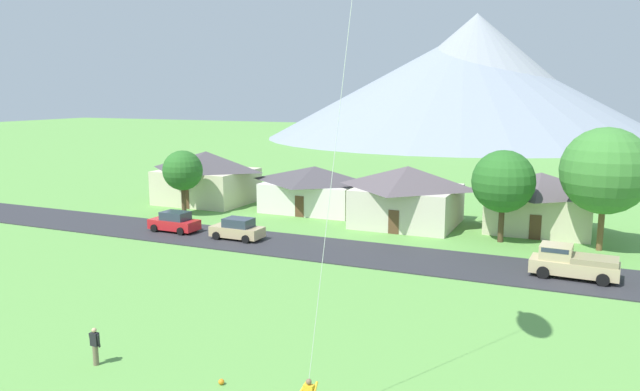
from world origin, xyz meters
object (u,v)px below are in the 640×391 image
Objects in this scene: house_left_center at (207,176)px; tree_near_left at (183,171)px; house_leftmost at (315,188)px; tree_center at (605,171)px; pickup_truck_sand_east_side at (572,262)px; soccer_ball at (221,382)px; house_right_center at (540,201)px; house_rightmost at (408,194)px; parked_car_tan_mid_west at (237,229)px; watcher_person at (95,346)px; parked_car_red_west_end at (175,222)px; tree_right_of_center at (503,181)px.

tree_near_left reaches higher than house_left_center.
tree_center is at bearing -11.67° from house_leftmost.
tree_near_left is 1.17× the size of pickup_truck_sand_east_side.
house_leftmost is at bearing 108.61° from soccer_ball.
house_rightmost is (-10.83, -2.09, 0.12)m from house_right_center.
tree_near_left is (1.94, -6.63, 1.47)m from house_left_center.
house_rightmost is 15.44m from parked_car_tan_mid_west.
house_leftmost is 27.53m from pickup_truck_sand_east_side.
watcher_person is at bearing -130.30° from pickup_truck_sand_east_side.
tree_center is at bearing 3.26° from tree_near_left.
tree_near_left is 1.47× the size of parked_car_red_west_end.
soccer_ball is (18.36, -21.04, -0.75)m from parked_car_red_west_end.
house_rightmost is at bearing 92.66° from soccer_ball.
house_right_center is 37.03× the size of soccer_ball.
house_leftmost is 1.60× the size of tree_near_left.
parked_car_tan_mid_west is (-21.49, -13.10, -1.70)m from house_right_center.
tree_near_left reaches higher than pickup_truck_sand_east_side.
tree_right_of_center reaches higher than watcher_person.
tree_right_of_center is (18.55, -5.67, 2.50)m from house_leftmost.
tree_near_left is 12.02m from parked_car_tan_mid_west.
house_right_center reaches higher than watcher_person.
soccer_ball is (23.81, -33.71, -2.70)m from house_left_center.
house_left_center is at bearing 160.36° from pickup_truck_sand_east_side.
house_left_center is 5.83× the size of watcher_person.
parked_car_tan_mid_west is 24.47m from pickup_truck_sand_east_side.
tree_right_of_center reaches higher than house_right_center.
parked_car_red_west_end is at bearing 119.83° from watcher_person.
watcher_person is at bearing -123.75° from tree_center.
house_right_center is 0.97× the size of house_rightmost.
tree_center is at bearing 64.31° from soccer_ball.
pickup_truck_sand_east_side is at bearing -29.61° from house_leftmost.
tree_center reaches higher than watcher_person.
tree_near_left is 32.21m from watcher_person.
pickup_truck_sand_east_side is 24.21m from soccer_ball.
house_left_center is 31.23m from tree_right_of_center.
house_right_center reaches higher than soccer_ball.
pickup_truck_sand_east_side is (23.91, -13.59, -1.22)m from house_leftmost.
house_leftmost reaches higher than parked_car_red_west_end.
parked_car_red_west_end is at bearing -59.80° from tree_near_left.
tree_near_left is at bearing -176.70° from tree_right_of_center.
watcher_person is (12.46, -21.73, 0.01)m from parked_car_red_west_end.
parked_car_red_west_end is at bearing -163.09° from tree_right_of_center.
house_rightmost reaches higher than soccer_ball.
house_right_center is at bearing 25.07° from parked_car_red_west_end.
tree_center is 36.19m from watcher_person.
tree_near_left is 1.47× the size of parked_car_tan_mid_west.
parked_car_red_west_end is 6.21m from parked_car_tan_mid_west.
house_right_center is 30.63m from parked_car_red_west_end.
tree_near_left is at bearing -73.70° from house_left_center.
tree_center is at bearing -6.93° from house_left_center.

